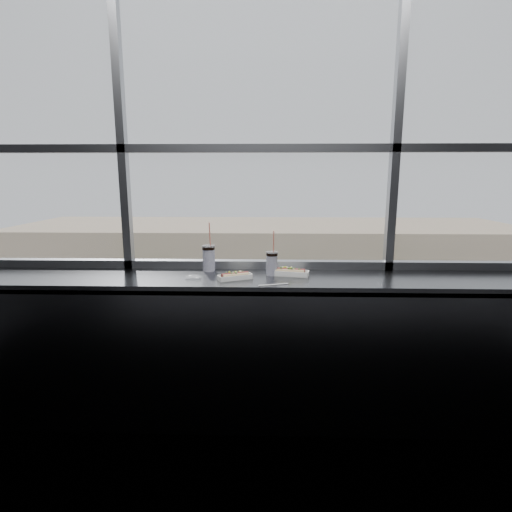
{
  "coord_description": "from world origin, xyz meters",
  "views": [
    {
      "loc": [
        0.08,
        -1.52,
        1.8
      ],
      "look_at": [
        -0.0,
        1.23,
        1.25
      ],
      "focal_mm": 28.0,
      "sensor_mm": 36.0,
      "label": 1
    }
  ],
  "objects_px": {
    "hotdog_tray_right": "(290,272)",
    "car_far_b": "(297,340)",
    "hotdog_tray_left": "(235,276)",
    "wrapper": "(193,277)",
    "tree_right": "(403,297)",
    "loose_straw": "(273,285)",
    "pedestrian_d": "(361,324)",
    "pedestrian_a": "(198,321)",
    "pedestrian_c": "(312,327)",
    "car_far_c": "(457,344)",
    "car_far_a": "(105,341)",
    "car_near_d": "(413,404)",
    "car_near_a": "(1,400)",
    "soda_cup_left": "(209,257)",
    "tree_center": "(290,296)",
    "pedestrian_b": "(261,318)",
    "car_near_b": "(135,400)",
    "soda_cup_right": "(272,262)",
    "tree_left": "(140,291)"
  },
  "relations": [
    {
      "from": "car_far_a",
      "to": "pedestrian_d",
      "type": "relative_size",
      "value": 3.11
    },
    {
      "from": "car_far_a",
      "to": "pedestrian_a",
      "type": "distance_m",
      "value": 7.34
    },
    {
      "from": "soda_cup_left",
      "to": "soda_cup_right",
      "type": "bearing_deg",
      "value": -14.44
    },
    {
      "from": "pedestrian_c",
      "to": "pedestrian_b",
      "type": "bearing_deg",
      "value": 156.6
    },
    {
      "from": "car_far_b",
      "to": "pedestrian_a",
      "type": "height_order",
      "value": "car_far_b"
    },
    {
      "from": "car_far_a",
      "to": "car_far_c",
      "type": "bearing_deg",
      "value": -96.83
    },
    {
      "from": "car_far_c",
      "to": "pedestrian_c",
      "type": "distance_m",
      "value": 10.42
    },
    {
      "from": "loose_straw",
      "to": "tree_center",
      "type": "relative_size",
      "value": 0.04
    },
    {
      "from": "car_far_b",
      "to": "car_near_a",
      "type": "height_order",
      "value": "car_far_b"
    },
    {
      "from": "car_far_c",
      "to": "pedestrian_b",
      "type": "relative_size",
      "value": 2.71
    },
    {
      "from": "car_far_b",
      "to": "tree_right",
      "type": "height_order",
      "value": "tree_right"
    },
    {
      "from": "hotdog_tray_right",
      "to": "pedestrian_a",
      "type": "height_order",
      "value": "hotdog_tray_right"
    },
    {
      "from": "loose_straw",
      "to": "pedestrian_d",
      "type": "relative_size",
      "value": 0.11
    },
    {
      "from": "tree_center",
      "to": "car_near_b",
      "type": "bearing_deg",
      "value": -126.32
    },
    {
      "from": "wrapper",
      "to": "car_far_c",
      "type": "relative_size",
      "value": 0.02
    },
    {
      "from": "wrapper",
      "to": "tree_right",
      "type": "xyz_separation_m",
      "value": [
        11.45,
        28.34,
        -8.8
      ]
    },
    {
      "from": "car_near_a",
      "to": "car_near_d",
      "type": "relative_size",
      "value": 0.85
    },
    {
      "from": "car_far_b",
      "to": "pedestrian_a",
      "type": "bearing_deg",
      "value": 67.04
    },
    {
      "from": "car_far_b",
      "to": "car_near_d",
      "type": "height_order",
      "value": "car_far_b"
    },
    {
      "from": "hotdog_tray_left",
      "to": "soda_cup_right",
      "type": "height_order",
      "value": "soda_cup_right"
    },
    {
      "from": "hotdog_tray_right",
      "to": "car_far_b",
      "type": "relative_size",
      "value": 0.04
    },
    {
      "from": "car_far_c",
      "to": "tree_left",
      "type": "bearing_deg",
      "value": 85.74
    },
    {
      "from": "car_far_a",
      "to": "pedestrian_c",
      "type": "height_order",
      "value": "pedestrian_c"
    },
    {
      "from": "wrapper",
      "to": "car_far_b",
      "type": "xyz_separation_m",
      "value": [
        2.65,
        24.34,
        -10.89
      ]
    },
    {
      "from": "loose_straw",
      "to": "car_near_d",
      "type": "distance_m",
      "value": 21.17
    },
    {
      "from": "car_near_d",
      "to": "car_near_a",
      "type": "bearing_deg",
      "value": 97.62
    },
    {
      "from": "hotdog_tray_right",
      "to": "car_far_c",
      "type": "height_order",
      "value": "hotdog_tray_right"
    },
    {
      "from": "car_near_b",
      "to": "pedestrian_a",
      "type": "bearing_deg",
      "value": -5.18
    },
    {
      "from": "wrapper",
      "to": "pedestrian_c",
      "type": "xyz_separation_m",
      "value": [
        4.11,
        27.37,
        -11.04
      ]
    },
    {
      "from": "soda_cup_right",
      "to": "car_near_b",
      "type": "height_order",
      "value": "soda_cup_right"
    },
    {
      "from": "pedestrian_a",
      "to": "pedestrian_c",
      "type": "xyz_separation_m",
      "value": [
        9.24,
        -0.92,
        -0.06
      ]
    },
    {
      "from": "car_far_a",
      "to": "car_near_b",
      "type": "distance_m",
      "value": 9.36
    },
    {
      "from": "hotdog_tray_right",
      "to": "loose_straw",
      "type": "xyz_separation_m",
      "value": [
        -0.12,
        -0.26,
        -0.02
      ]
    },
    {
      "from": "soda_cup_left",
      "to": "car_far_a",
      "type": "bearing_deg",
      "value": 115.28
    },
    {
      "from": "hotdog_tray_right",
      "to": "tree_center",
      "type": "distance_m",
      "value": 29.62
    },
    {
      "from": "loose_straw",
      "to": "pedestrian_d",
      "type": "height_order",
      "value": "loose_straw"
    },
    {
      "from": "car_far_b",
      "to": "pedestrian_b",
      "type": "height_order",
      "value": "car_far_b"
    },
    {
      "from": "car_far_b",
      "to": "car_near_a",
      "type": "xyz_separation_m",
      "value": [
        -16.38,
        -8.0,
        -0.18
      ]
    },
    {
      "from": "hotdog_tray_right",
      "to": "pedestrian_c",
      "type": "xyz_separation_m",
      "value": [
        3.43,
        27.27,
        -11.05
      ]
    },
    {
      "from": "car_far_c",
      "to": "pedestrian_c",
      "type": "xyz_separation_m",
      "value": [
        -9.97,
        3.03,
        0.01
      ]
    },
    {
      "from": "soda_cup_left",
      "to": "car_near_b",
      "type": "xyz_separation_m",
      "value": [
        -6.52,
        16.1,
        -11.03
      ]
    },
    {
      "from": "car_far_b",
      "to": "pedestrian_d",
      "type": "xyz_separation_m",
      "value": [
        5.51,
        4.0,
        -0.25
      ]
    },
    {
      "from": "car_far_b",
      "to": "tree_left",
      "type": "height_order",
      "value": "tree_left"
    },
    {
      "from": "wrapper",
      "to": "car_far_c",
      "type": "distance_m",
      "value": 30.21
    },
    {
      "from": "hotdog_tray_left",
      "to": "wrapper",
      "type": "bearing_deg",
      "value": 152.59
    },
    {
      "from": "car_far_c",
      "to": "pedestrian_a",
      "type": "xyz_separation_m",
      "value": [
        -19.21,
        3.95,
        0.06
      ]
    },
    {
      "from": "car_far_c",
      "to": "tree_right",
      "type": "bearing_deg",
      "value": 38.55
    },
    {
      "from": "soda_cup_right",
      "to": "tree_right",
      "type": "xyz_separation_m",
      "value": [
        10.9,
        28.22,
        -8.88
      ]
    },
    {
      "from": "wrapper",
      "to": "hotdog_tray_right",
      "type": "bearing_deg",
      "value": 8.52
    },
    {
      "from": "car_far_a",
      "to": "car_near_d",
      "type": "xyz_separation_m",
      "value": [
        19.44,
        -8.0,
        0.19
      ]
    }
  ]
}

